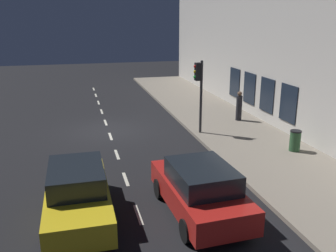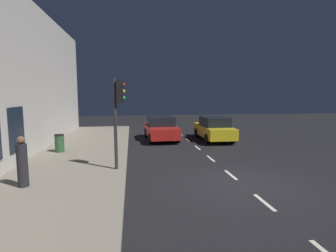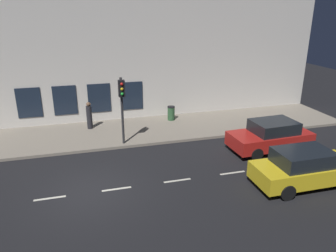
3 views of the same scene
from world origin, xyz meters
TOP-DOWN VIEW (x-y plane):
  - ground_plane at (0.00, 0.00)m, footprint 60.00×60.00m
  - sidewalk at (6.25, 0.00)m, footprint 4.50×32.00m
  - building_facade at (8.80, -0.00)m, footprint 0.65×32.00m
  - lane_centre_line at (0.00, -1.00)m, footprint 0.12×27.20m
  - traffic_light at (4.26, -1.93)m, footprint 0.47×0.32m
  - parked_car_0 at (-1.72, -8.54)m, footprint 1.87×4.34m
  - parked_car_1 at (1.80, -9.18)m, footprint 2.12×4.27m
  - pedestrian_0 at (7.22, -0.30)m, footprint 0.41×0.41m
  - trash_bin at (7.44, -5.45)m, footprint 0.48×0.48m

SIDE VIEW (x-z plane):
  - ground_plane at x=0.00m, z-range 0.00..0.00m
  - lane_centre_line at x=0.00m, z-range 0.00..0.01m
  - sidewalk at x=6.25m, z-range 0.00..0.15m
  - trash_bin at x=7.44m, z-range 0.15..1.06m
  - parked_car_0 at x=-1.72m, z-range 0.00..1.58m
  - parked_car_1 at x=1.80m, z-range 0.00..1.58m
  - pedestrian_0 at x=7.22m, z-range 0.10..1.74m
  - traffic_light at x=4.26m, z-range 0.88..4.45m
  - building_facade at x=8.80m, z-range -0.01..7.65m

